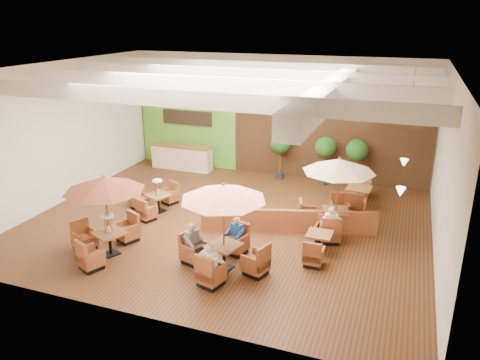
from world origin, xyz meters
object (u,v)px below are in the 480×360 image
at_px(booth_divider, 288,221).
at_px(table_4, 319,243).
at_px(table_3, 154,200).
at_px(diner_1, 236,232).
at_px(table_0, 104,198).
at_px(table_2, 336,178).
at_px(diner_3, 331,222).
at_px(diner_4, 331,221).
at_px(diner_2, 193,240).
at_px(topiary_0, 280,146).
at_px(diner_0, 210,260).
at_px(table_1, 223,211).
at_px(service_counter, 182,157).
at_px(table_5, 358,198).
at_px(topiary_1, 325,149).
at_px(topiary_2, 357,152).

bearing_deg(booth_divider, table_4, -56.98).
relative_size(table_3, diner_1, 3.23).
bearing_deg(table_4, table_0, -159.00).
xyz_separation_m(table_2, diner_3, (0.07, -0.98, -1.20)).
bearing_deg(diner_4, table_2, 80.75).
bearing_deg(diner_2, topiary_0, -161.85).
xyz_separation_m(diner_2, diner_3, (3.65, 2.78, -0.05)).
xyz_separation_m(booth_divider, diner_0, (-1.17, -4.02, 0.36)).
relative_size(booth_divider, table_1, 2.17).
bearing_deg(table_4, table_3, 170.01).
xyz_separation_m(service_counter, table_1, (5.52, -8.19, 1.26)).
height_order(table_0, diner_3, table_0).
height_order(table_2, table_5, table_2).
bearing_deg(table_1, diner_1, 106.64).
bearing_deg(booth_divider, diner_4, -25.82).
bearing_deg(table_2, table_4, -110.24).
distance_m(table_0, diner_1, 4.16).
relative_size(topiary_0, diner_3, 2.98).
relative_size(service_counter, topiary_1, 1.39).
relative_size(table_2, topiary_1, 1.27).
xyz_separation_m(diner_1, diner_2, (-0.99, -0.99, 0.02)).
bearing_deg(table_0, topiary_1, 83.95).
height_order(booth_divider, diner_1, diner_1).
bearing_deg(diner_0, topiary_2, 86.46).
bearing_deg(diner_4, diner_0, -138.25).
bearing_deg(diner_3, table_1, -156.14).
relative_size(diner_0, diner_2, 1.03).
relative_size(diner_1, diner_3, 1.09).
relative_size(topiary_2, diner_3, 3.05).
bearing_deg(table_5, table_2, -98.62).
bearing_deg(service_counter, table_4, -38.16).
height_order(table_2, topiary_0, table_2).
distance_m(topiary_2, diner_1, 7.94).
bearing_deg(table_4, diner_0, -129.84).
xyz_separation_m(table_5, diner_2, (-4.15, -6.20, 0.38)).
relative_size(table_0, table_2, 1.01).
bearing_deg(diner_4, table_0, -166.48).
relative_size(table_2, table_4, 1.20).
bearing_deg(diner_1, topiary_2, -87.78).
relative_size(table_0, topiary_1, 1.29).
height_order(diner_2, diner_4, diner_4).
relative_size(topiary_1, topiary_2, 1.00).
relative_size(table_0, topiary_2, 1.28).
bearing_deg(booth_divider, topiary_2, 57.06).
bearing_deg(service_counter, table_5, -12.91).
distance_m(service_counter, table_4, 10.14).
distance_m(booth_divider, topiary_2, 5.72).
bearing_deg(table_5, topiary_2, 105.19).
distance_m(table_1, table_4, 3.47).
bearing_deg(diner_4, topiary_2, 75.96).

